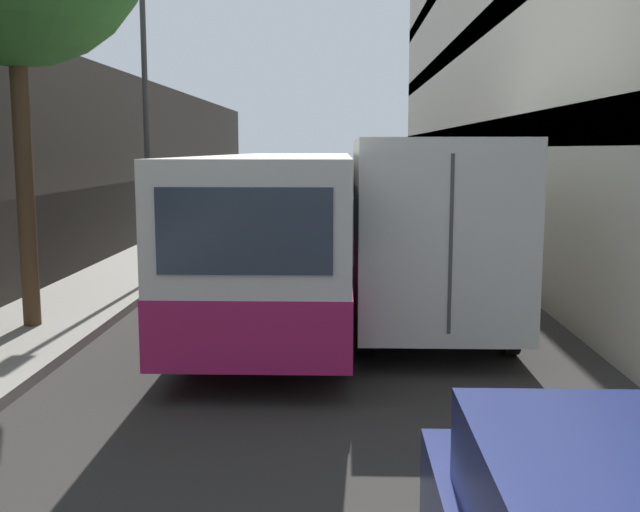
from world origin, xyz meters
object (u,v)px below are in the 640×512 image
at_px(street_lamp, 144,56).
at_px(panel_van, 283,205).
at_px(bus, 285,226).
at_px(box_truck, 422,225).

bearing_deg(street_lamp, panel_van, 78.77).
distance_m(bus, street_lamp, 4.97).
xyz_separation_m(panel_van, street_lamp, (-2.10, -10.56, 3.95)).
bearing_deg(street_lamp, box_truck, -26.75).
xyz_separation_m(bus, panel_van, (-1.01, 12.40, -0.53)).
relative_size(box_truck, street_lamp, 1.11).
relative_size(bus, box_truck, 1.52).
bearing_deg(bus, panel_van, 94.66).
distance_m(bus, panel_van, 12.45).
height_order(box_truck, street_lamp, street_lamp).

